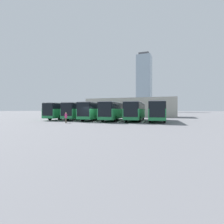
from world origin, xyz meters
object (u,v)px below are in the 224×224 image
object	(u,v)px
bus_3	(96,111)
bus_5	(65,111)
pedestrian	(66,117)
bus_0	(157,111)
bus_1	(136,111)
bus_4	(81,111)
bus_2	(114,111)

from	to	relation	value
bus_3	bus_5	distance (m)	7.80
bus_5	pedestrian	bearing A→B (deg)	120.64
bus_0	bus_1	size ratio (longest dim) A/B	1.00
bus_0	pedestrian	distance (m)	15.55
bus_0	pedestrian	xyz separation A→B (m)	(12.66, 8.97, -1.00)
bus_3	pedestrian	world-z (taller)	bus_3
bus_0	bus_1	world-z (taller)	same
bus_3	bus_4	bearing A→B (deg)	-19.32
bus_1	bus_4	distance (m)	11.66
bus_0	bus_3	world-z (taller)	same
bus_4	pedestrian	size ratio (longest dim) A/B	7.76
bus_4	bus_5	xyz separation A→B (m)	(3.88, 0.23, 0.00)
bus_2	pedestrian	distance (m)	9.66
pedestrian	bus_5	bearing A→B (deg)	11.67
bus_4	pedestrian	xyz separation A→B (m)	(-2.87, 9.36, -1.00)
bus_1	pedestrian	xyz separation A→B (m)	(8.78, 9.04, -1.00)
bus_5	bus_2	bearing A→B (deg)	169.92
bus_4	bus_1	bearing A→B (deg)	172.58
bus_3	pedestrian	distance (m)	8.55
bus_4	bus_5	distance (m)	3.89
bus_2	bus_3	bearing A→B (deg)	-8.24
bus_4	bus_5	size ratio (longest dim) A/B	1.00
bus_2	bus_5	world-z (taller)	same
bus_0	bus_3	bearing A→B (deg)	-3.20
bus_0	bus_1	xyz separation A→B (m)	(3.88, -0.07, 0.00)
bus_0	bus_2	distance (m)	7.80
bus_3	pedestrian	xyz separation A→B (m)	(1.01, 8.43, -1.00)
bus_1	bus_5	distance (m)	15.54
bus_0	bus_2	world-z (taller)	same
bus_3	bus_4	distance (m)	3.99
bus_3	bus_5	world-z (taller)	same
bus_1	bus_5	world-z (taller)	same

